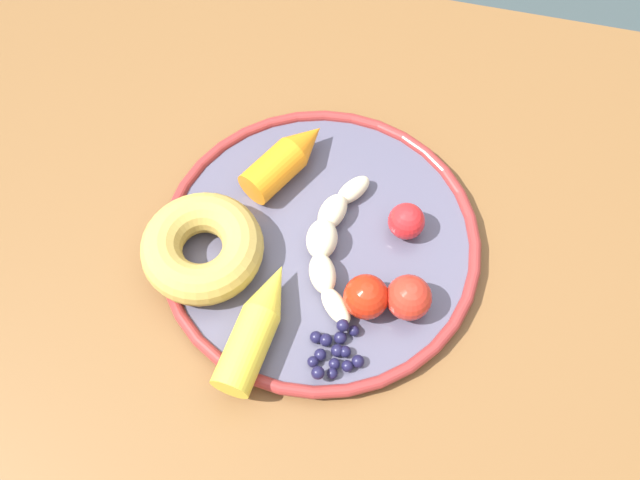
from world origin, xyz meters
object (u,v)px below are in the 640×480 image
object	(u,v)px
carrot_orange	(287,159)
carrot_yellow	(257,325)
tomato_near	(409,298)
dining_table	(355,298)
tomato_far	(366,297)
donut	(202,248)
banana	(330,242)
tomato_mid	(406,221)
plate	(320,241)
blueberry_pile	(334,351)

from	to	relation	value
carrot_orange	carrot_yellow	bearing A→B (deg)	95.95
carrot_yellow	tomato_near	world-z (taller)	tomato_near
dining_table	carrot_orange	xyz separation A→B (m)	(0.09, -0.08, 0.13)
tomato_near	tomato_far	distance (m)	0.04
dining_table	donut	size ratio (longest dim) A/B	9.35
carrot_orange	tomato_near	bearing A→B (deg)	139.86
banana	donut	bearing A→B (deg)	17.73
carrot_orange	tomato_far	bearing A→B (deg)	129.54
carrot_yellow	tomato_mid	bearing A→B (deg)	-129.47
banana	dining_table	bearing A→B (deg)	-179.42
plate	blueberry_pile	size ratio (longest dim) A/B	5.30
carrot_orange	carrot_yellow	xyz separation A→B (m)	(-0.02, 0.18, -0.00)
dining_table	banana	world-z (taller)	banana
banana	tomato_near	size ratio (longest dim) A/B	4.03
plate	tomato_far	xyz separation A→B (m)	(-0.06, 0.06, 0.02)
carrot_yellow	tomato_mid	xyz separation A→B (m)	(-0.11, -0.14, -0.00)
donut	tomato_near	distance (m)	0.20
carrot_yellow	donut	bearing A→B (deg)	-41.71
tomato_near	tomato_mid	bearing A→B (deg)	-78.86
tomato_mid	plate	bearing A→B (deg)	20.72
carrot_yellow	tomato_mid	distance (m)	0.18
blueberry_pile	tomato_far	distance (m)	0.06
carrot_orange	blueberry_pile	world-z (taller)	carrot_orange
plate	blueberry_pile	bearing A→B (deg)	109.35
tomato_mid	carrot_yellow	bearing A→B (deg)	50.53
tomato_far	blueberry_pile	bearing A→B (deg)	70.88
carrot_orange	tomato_near	xyz separation A→B (m)	(-0.15, 0.12, 0.00)
dining_table	blueberry_pile	xyz separation A→B (m)	(0.00, 0.10, 0.11)
plate	blueberry_pile	xyz separation A→B (m)	(-0.04, 0.11, 0.01)
dining_table	banana	size ratio (longest dim) A/B	6.39
tomato_far	carrot_orange	bearing A→B (deg)	-50.46
dining_table	tomato_far	bearing A→B (deg)	106.24
tomato_near	tomato_mid	size ratio (longest dim) A/B	1.18
carrot_yellow	tomato_far	size ratio (longest dim) A/B	3.06
dining_table	tomato_far	distance (m)	0.14
plate	carrot_orange	size ratio (longest dim) A/B	2.93
blueberry_pile	carrot_orange	bearing A→B (deg)	-63.70
blueberry_pile	tomato_mid	distance (m)	0.15
banana	tomato_near	world-z (taller)	tomato_near
blueberry_pile	carrot_yellow	bearing A→B (deg)	-2.92
dining_table	tomato_near	size ratio (longest dim) A/B	25.73
donut	carrot_yellow	bearing A→B (deg)	138.29
plate	donut	bearing A→B (deg)	22.73
blueberry_pile	tomato_far	bearing A→B (deg)	-109.12
carrot_orange	carrot_yellow	size ratio (longest dim) A/B	0.84
banana	blueberry_pile	world-z (taller)	banana
dining_table	plate	size ratio (longest dim) A/B	3.45
plate	carrot_orange	xyz separation A→B (m)	(0.05, -0.07, 0.02)
plate	banana	distance (m)	0.02
plate	tomato_near	bearing A→B (deg)	152.09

